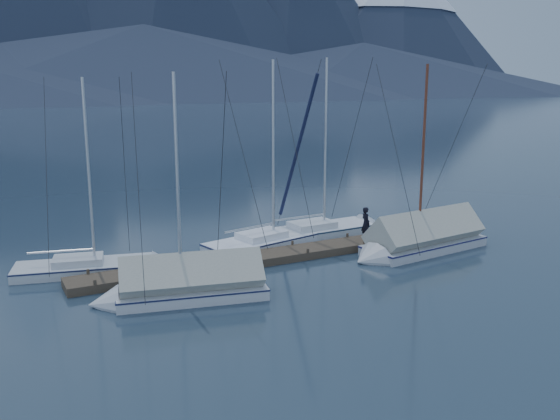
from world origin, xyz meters
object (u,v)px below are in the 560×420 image
object	(u,v)px
sailboat_covered_near	(416,242)
sailboat_covered_far	(178,288)
person	(366,223)
sailboat_open_right	(332,230)
sailboat_open_mid	(281,240)
sailboat_open_left	(107,267)

from	to	relation	value
sailboat_covered_near	sailboat_covered_far	size ratio (longest dim) A/B	1.06
sailboat_covered_far	person	xyz separation A→B (m)	(10.03, 2.69, 0.69)
sailboat_open_right	person	xyz separation A→B (m)	(0.10, -2.73, 0.94)
sailboat_open_mid	person	size ratio (longest dim) A/B	6.10
sailboat_covered_near	sailboat_open_right	bearing A→B (deg)	108.89
sailboat_open_right	sailboat_covered_far	xyz separation A→B (m)	(-9.93, -5.42, 0.26)
sailboat_open_right	sailboat_open_mid	bearing A→B (deg)	-172.65
sailboat_open_left	person	distance (m)	11.78
sailboat_covered_near	person	xyz separation A→B (m)	(-1.48, 1.87, 0.65)
sailboat_open_left	sailboat_open_mid	world-z (taller)	sailboat_open_mid
sailboat_covered_far	sailboat_open_right	bearing A→B (deg)	28.62
sailboat_open_left	sailboat_open_mid	bearing A→B (deg)	3.41
sailboat_open_mid	sailboat_covered_far	xyz separation A→B (m)	(-6.79, -5.01, 0.26)
sailboat_covered_near	sailboat_open_left	bearing A→B (deg)	164.21
sailboat_open_left	sailboat_open_mid	size ratio (longest dim) A/B	0.91
sailboat_open_mid	sailboat_open_right	bearing A→B (deg)	7.35
sailboat_open_mid	sailboat_covered_far	size ratio (longest dim) A/B	1.08
sailboat_open_right	person	world-z (taller)	sailboat_open_right
sailboat_covered_far	sailboat_covered_near	bearing A→B (deg)	4.07
sailboat_open_mid	person	distance (m)	4.10
sailboat_covered_near	sailboat_covered_far	bearing A→B (deg)	-175.93
sailboat_open_left	sailboat_open_right	world-z (taller)	sailboat_open_right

